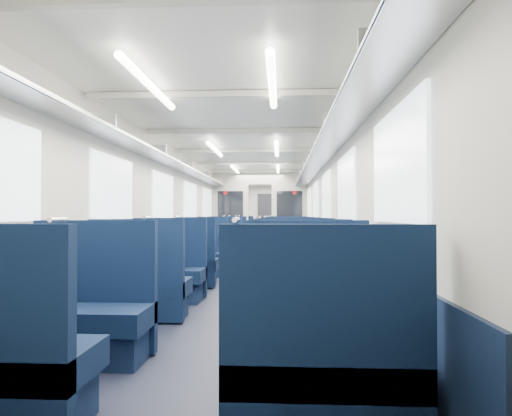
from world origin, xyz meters
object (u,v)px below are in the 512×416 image
(seat_2, at_px, (88,316))
(seat_16, at_px, (223,245))
(seat_4, at_px, (141,288))
(seat_10, at_px, (200,257))
(bulkhead, at_px, (260,210))
(seat_6, at_px, (167,274))
(seat_11, at_px, (293,258))
(seat_20, at_px, (237,238))
(seat_22, at_px, (239,237))
(end_door, at_px, (267,217))
(seat_17, at_px, (289,245))
(seat_21, at_px, (287,238))
(seat_15, at_px, (290,248))
(seat_8, at_px, (185,265))
(seat_7, at_px, (297,275))
(seat_3, at_px, (308,315))
(seat_1, at_px, (323,372))
(seat_9, at_px, (295,265))
(seat_18, at_px, (229,242))
(seat_13, at_px, (291,252))
(seat_14, at_px, (218,248))
(seat_12, at_px, (210,252))
(seat_5, at_px, (301,290))
(seat_23, at_px, (287,237))

(seat_2, height_order, seat_16, same)
(seat_4, bearing_deg, seat_10, 90.00)
(bulkhead, relative_size, seat_6, 2.58)
(seat_11, bearing_deg, seat_20, 103.66)
(seat_16, distance_m, seat_22, 4.36)
(end_door, distance_m, seat_17, 8.08)
(seat_16, xyz_separation_m, seat_21, (1.66, 3.30, 0.00))
(seat_15, bearing_deg, seat_4, -106.07)
(seat_20, distance_m, seat_22, 0.94)
(seat_8, height_order, seat_17, same)
(seat_8, bearing_deg, seat_7, -31.95)
(seat_10, height_order, seat_11, same)
(seat_3, xyz_separation_m, seat_6, (-1.66, 2.25, 0.00))
(seat_1, relative_size, seat_11, 1.00)
(seat_16, bearing_deg, seat_20, 90.00)
(seat_22, bearing_deg, seat_7, -80.52)
(seat_9, distance_m, seat_20, 8.10)
(seat_2, height_order, seat_22, same)
(seat_8, distance_m, seat_22, 8.91)
(seat_1, distance_m, seat_15, 8.16)
(seat_21, bearing_deg, seat_18, -128.42)
(seat_8, height_order, seat_20, same)
(seat_2, xyz_separation_m, seat_20, (0.00, 11.39, 0.00))
(seat_13, bearing_deg, seat_8, -124.11)
(bulkhead, height_order, seat_22, bulkhead)
(seat_15, relative_size, seat_16, 1.00)
(seat_1, distance_m, seat_14, 8.24)
(seat_4, distance_m, seat_14, 5.67)
(seat_22, bearing_deg, seat_4, -90.00)
(seat_16, bearing_deg, seat_8, -90.00)
(bulkhead, xyz_separation_m, seat_15, (0.83, -2.98, -0.90))
(seat_3, bearing_deg, seat_14, 103.68)
(seat_12, height_order, seat_15, same)
(seat_2, height_order, seat_7, same)
(bulkhead, height_order, seat_21, bulkhead)
(bulkhead, bearing_deg, seat_16, -112.14)
(seat_14, xyz_separation_m, seat_22, (0.00, 5.39, 0.00))
(end_door, distance_m, seat_5, 14.91)
(seat_1, height_order, seat_9, same)
(seat_8, relative_size, seat_9, 1.00)
(seat_1, xyz_separation_m, seat_15, (0.00, 8.16, 0.00))
(seat_3, height_order, seat_13, same)
(seat_8, height_order, seat_9, same)
(seat_7, bearing_deg, seat_17, 90.00)
(bulkhead, distance_m, seat_20, 1.84)
(seat_5, bearing_deg, seat_16, 103.82)
(seat_23, bearing_deg, seat_17, -90.00)
(seat_8, xyz_separation_m, seat_15, (1.66, 3.61, 0.00))
(seat_1, distance_m, seat_16, 9.25)
(seat_1, distance_m, seat_11, 5.68)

